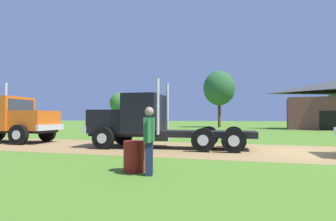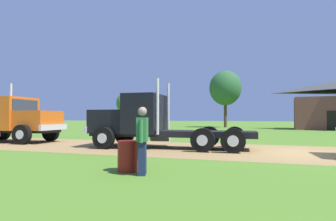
{
  "view_description": "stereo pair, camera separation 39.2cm",
  "coord_description": "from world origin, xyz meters",
  "px_view_note": "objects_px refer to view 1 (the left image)",
  "views": [
    {
      "loc": [
        -1.76,
        -12.89,
        1.46
      ],
      "look_at": [
        -5.54,
        -0.33,
        1.78
      ],
      "focal_mm": 30.32,
      "sensor_mm": 36.0,
      "label": 1
    },
    {
      "loc": [
        -1.39,
        -12.77,
        1.46
      ],
      "look_at": [
        -5.54,
        -0.33,
        1.78
      ],
      "focal_mm": 30.32,
      "sensor_mm": 36.0,
      "label": 2
    }
  ],
  "objects_px": {
    "steel_barrel": "(134,156)",
    "truck_foreground_white": "(146,123)",
    "truck_far_left": "(11,120)",
    "visitor_walking_mid": "(149,138)"
  },
  "relations": [
    {
      "from": "truck_far_left",
      "to": "visitor_walking_mid",
      "type": "bearing_deg",
      "value": -30.19
    },
    {
      "from": "truck_far_left",
      "to": "steel_barrel",
      "type": "height_order",
      "value": "truck_far_left"
    },
    {
      "from": "truck_foreground_white",
      "to": "truck_far_left",
      "type": "bearing_deg",
      "value": 178.04
    },
    {
      "from": "truck_far_left",
      "to": "steel_barrel",
      "type": "bearing_deg",
      "value": -30.26
    },
    {
      "from": "truck_foreground_white",
      "to": "steel_barrel",
      "type": "xyz_separation_m",
      "value": [
        1.93,
        -5.81,
        -0.8
      ]
    },
    {
      "from": "steel_barrel",
      "to": "truck_foreground_white",
      "type": "bearing_deg",
      "value": 108.33
    },
    {
      "from": "truck_far_left",
      "to": "truck_foreground_white",
      "type": "bearing_deg",
      "value": -1.96
    },
    {
      "from": "visitor_walking_mid",
      "to": "steel_barrel",
      "type": "distance_m",
      "value": 0.82
    },
    {
      "from": "truck_far_left",
      "to": "visitor_walking_mid",
      "type": "height_order",
      "value": "truck_far_left"
    },
    {
      "from": "truck_foreground_white",
      "to": "truck_far_left",
      "type": "distance_m",
      "value": 8.54
    }
  ]
}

